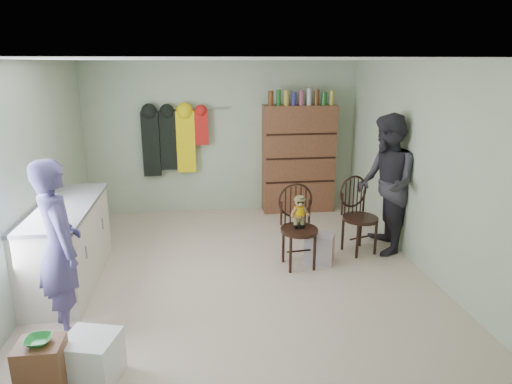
{
  "coord_description": "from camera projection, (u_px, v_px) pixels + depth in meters",
  "views": [
    {
      "loc": [
        -0.44,
        -5.09,
        2.47
      ],
      "look_at": [
        0.25,
        0.2,
        0.95
      ],
      "focal_mm": 32.0,
      "sensor_mm": 36.0,
      "label": 1
    }
  ],
  "objects": [
    {
      "name": "plastic_tub",
      "position": [
        91.0,
        359.0,
        3.63
      ],
      "size": [
        0.5,
        0.48,
        0.39
      ],
      "primitive_type": "cube",
      "rotation": [
        0.0,
        0.0,
        -0.27
      ],
      "color": "white",
      "rests_on": "ground"
    },
    {
      "name": "bowl",
      "position": [
        38.0,
        341.0,
        3.35
      ],
      "size": [
        0.19,
        0.19,
        0.05
      ],
      "primitive_type": "imported",
      "color": "green",
      "rests_on": "stool"
    },
    {
      "name": "ground_plane",
      "position": [
        238.0,
        272.0,
        5.59
      ],
      "size": [
        5.0,
        5.0,
        0.0
      ],
      "primitive_type": "plane",
      "color": "beige",
      "rests_on": "ground"
    },
    {
      "name": "coat_rack",
      "position": [
        173.0,
        140.0,
        7.41
      ],
      "size": [
        1.42,
        0.12,
        1.09
      ],
      "color": "#99999E",
      "rests_on": "ground"
    },
    {
      "name": "room_walls",
      "position": [
        233.0,
        137.0,
        5.66
      ],
      "size": [
        5.0,
        5.0,
        5.0
      ],
      "color": "#B0C0A0",
      "rests_on": "ground"
    },
    {
      "name": "chair_front",
      "position": [
        298.0,
        220.0,
        5.63
      ],
      "size": [
        0.5,
        0.5,
        1.03
      ],
      "rotation": [
        0.0,
        0.0,
        0.09
      ],
      "color": "black",
      "rests_on": "ground"
    },
    {
      "name": "striped_bag",
      "position": [
        319.0,
        248.0,
        5.82
      ],
      "size": [
        0.44,
        0.4,
        0.37
      ],
      "primitive_type": "cube",
      "rotation": [
        0.0,
        0.0,
        -0.43
      ],
      "color": "#E57275",
      "rests_on": "ground"
    },
    {
      "name": "dresser",
      "position": [
        299.0,
        158.0,
        7.68
      ],
      "size": [
        1.2,
        0.39,
        2.07
      ],
      "color": "brown",
      "rests_on": "ground"
    },
    {
      "name": "person_right",
      "position": [
        386.0,
        184.0,
        5.98
      ],
      "size": [
        0.84,
        1.0,
        1.85
      ],
      "primitive_type": "imported",
      "rotation": [
        0.0,
        0.0,
        -1.74
      ],
      "color": "#2D2B33",
      "rests_on": "ground"
    },
    {
      "name": "stool",
      "position": [
        43.0,
        371.0,
        3.42
      ],
      "size": [
        0.33,
        0.29,
        0.48
      ],
      "primitive_type": "cube",
      "color": "brown",
      "rests_on": "ground"
    },
    {
      "name": "chair_far",
      "position": [
        358.0,
        212.0,
        6.08
      ],
      "size": [
        0.58,
        0.58,
        1.02
      ],
      "rotation": [
        0.0,
        0.0,
        0.33
      ],
      "color": "black",
      "rests_on": "ground"
    },
    {
      "name": "counter",
      "position": [
        68.0,
        244.0,
        5.21
      ],
      "size": [
        0.64,
        1.86,
        0.94
      ],
      "color": "silver",
      "rests_on": "ground"
    },
    {
      "name": "person_left",
      "position": [
        59.0,
        247.0,
        4.18
      ],
      "size": [
        0.64,
        0.73,
        1.67
      ],
      "primitive_type": "imported",
      "rotation": [
        0.0,
        0.0,
        2.07
      ],
      "color": "#504681",
      "rests_on": "ground"
    }
  ]
}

